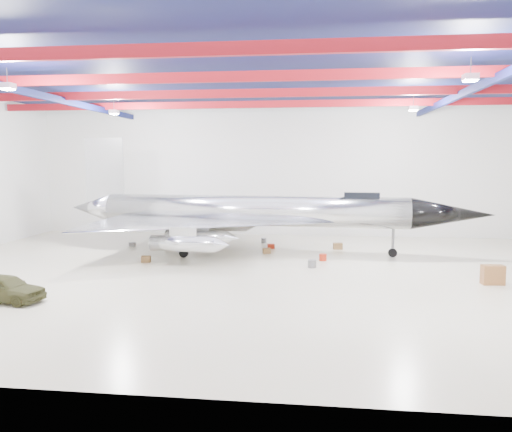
# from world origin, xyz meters

# --- Properties ---
(floor) EXTENTS (40.00, 40.00, 0.00)m
(floor) POSITION_xyz_m (0.00, 0.00, 0.00)
(floor) COLOR beige
(floor) RESTS_ON ground
(wall_back) EXTENTS (40.00, 0.00, 40.00)m
(wall_back) POSITION_xyz_m (0.00, 15.00, 5.50)
(wall_back) COLOR silver
(wall_back) RESTS_ON floor
(ceiling) EXTENTS (40.00, 40.00, 0.00)m
(ceiling) POSITION_xyz_m (0.00, 0.00, 11.00)
(ceiling) COLOR #0A0F38
(ceiling) RESTS_ON wall_back
(ceiling_structure) EXTENTS (39.50, 29.50, 1.08)m
(ceiling_structure) POSITION_xyz_m (0.00, 0.00, 10.32)
(ceiling_structure) COLOR maroon
(ceiling_structure) RESTS_ON ceiling
(jet_aircraft) EXTENTS (29.29, 17.72, 7.98)m
(jet_aircraft) POSITION_xyz_m (-0.46, 6.47, 2.62)
(jet_aircraft) COLOR silver
(jet_aircraft) RESTS_ON floor
(jeep) EXTENTS (3.87, 2.04, 1.25)m
(jeep) POSITION_xyz_m (-10.02, -6.95, 0.63)
(jeep) COLOR #3C3C1E
(jeep) RESTS_ON floor
(desk) EXTENTS (1.15, 0.65, 1.01)m
(desk) POSITION_xyz_m (12.97, -1.04, 0.50)
(desk) COLOR brown
(desk) RESTS_ON floor
(crate_ply) EXTENTS (0.60, 0.50, 0.39)m
(crate_ply) POSITION_xyz_m (-6.69, 2.34, 0.19)
(crate_ply) COLOR olive
(crate_ply) RESTS_ON floor
(toolbox_red) EXTENTS (0.58, 0.51, 0.35)m
(toolbox_red) POSITION_xyz_m (0.68, 8.16, 0.17)
(toolbox_red) COLOR #AB2611
(toolbox_red) RESTS_ON floor
(engine_drum) EXTENTS (0.53, 0.53, 0.46)m
(engine_drum) POSITION_xyz_m (3.71, 1.97, 0.23)
(engine_drum) COLOR #59595B
(engine_drum) RESTS_ON floor
(parts_bin) EXTENTS (0.69, 0.58, 0.45)m
(parts_bin) POSITION_xyz_m (5.50, 8.46, 0.22)
(parts_bin) COLOR olive
(parts_bin) RESTS_ON floor
(crate_small) EXTENTS (0.46, 0.37, 0.30)m
(crate_small) POSITION_xyz_m (-9.68, 7.87, 0.15)
(crate_small) COLOR #59595B
(crate_small) RESTS_ON floor
(tool_chest) EXTENTS (0.60, 0.60, 0.43)m
(tool_chest) POSITION_xyz_m (4.38, 4.14, 0.22)
(tool_chest) COLOR #AB2611
(tool_chest) RESTS_ON floor
(oil_barrel) EXTENTS (0.61, 0.54, 0.35)m
(oil_barrel) POSITION_xyz_m (0.56, 6.24, 0.18)
(oil_barrel) COLOR olive
(oil_barrel) RESTS_ON floor
(spares_box) EXTENTS (0.45, 0.45, 0.37)m
(spares_box) POSITION_xyz_m (-0.09, 10.58, 0.18)
(spares_box) COLOR #59595B
(spares_box) RESTS_ON floor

